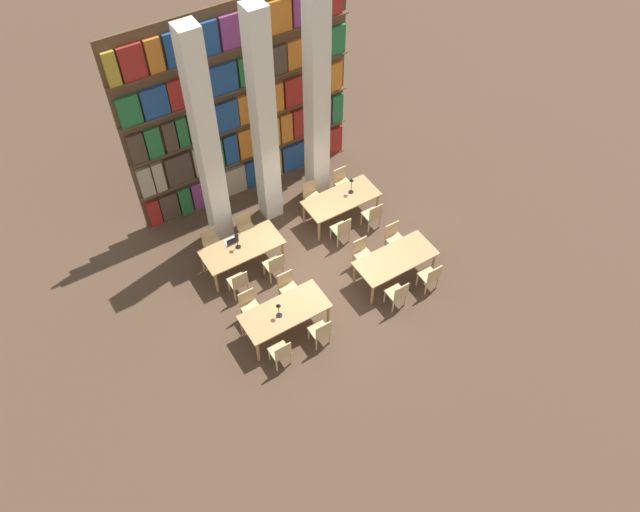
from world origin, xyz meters
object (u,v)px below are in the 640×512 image
(chair_9, at_px, (212,243))
(chair_6, at_px, (430,276))
(chair_5, at_px, (362,253))
(chair_11, at_px, (246,227))
(desk_lamp_0, at_px, (279,308))
(desk_lamp_2, at_px, (351,183))
(pillar_center, at_px, (264,124))
(chair_8, at_px, (239,282))
(reading_table_3, at_px, (341,200))
(chair_15, at_px, (342,182))
(pillar_left, at_px, (207,145))
(chair_10, at_px, (274,265))
(chair_12, at_px, (342,229))
(chair_14, at_px, (373,215))
(reading_table_1, at_px, (396,260))
(reading_table_2, at_px, (242,249))
(chair_13, at_px, (312,195))
(desk_lamp_1, at_px, (237,238))
(chair_0, at_px, (281,352))
(chair_7, at_px, (394,237))
(chair_3, at_px, (288,287))
(reading_table_0, at_px, (285,313))
(chair_1, at_px, (249,305))
(pillar_right, at_px, (317,104))
(chair_2, at_px, (321,331))
(laptop, at_px, (232,241))
(chair_4, at_px, (398,293))

(chair_9, bearing_deg, chair_6, 136.75)
(chair_5, xyz_separation_m, chair_11, (-2.05, 2.29, 0.00))
(desk_lamp_0, distance_m, chair_11, 3.14)
(desk_lamp_2, bearing_deg, pillar_center, 148.10)
(chair_11, bearing_deg, chair_8, 56.55)
(reading_table_3, xyz_separation_m, chair_15, (0.51, 0.74, -0.19))
(pillar_left, relative_size, chair_6, 6.77)
(chair_10, height_order, chair_12, same)
(chair_14, bearing_deg, reading_table_1, -107.07)
(pillar_center, height_order, reading_table_2, pillar_center)
(pillar_center, distance_m, chair_12, 3.34)
(pillar_center, relative_size, chair_10, 6.77)
(chair_10, height_order, chair_13, same)
(reading_table_1, distance_m, desk_lamp_1, 3.88)
(desk_lamp_0, height_order, chair_5, desk_lamp_0)
(chair_0, bearing_deg, reading_table_2, 78.54)
(chair_7, distance_m, chair_9, 4.62)
(chair_3, bearing_deg, pillar_left, -81.61)
(desk_lamp_0, bearing_deg, chair_0, -117.94)
(reading_table_0, relative_size, desk_lamp_1, 4.11)
(chair_1, height_order, desk_lamp_2, desk_lamp_2)
(reading_table_1, distance_m, chair_7, 0.92)
(desk_lamp_1, bearing_deg, chair_8, -118.34)
(pillar_right, distance_m, chair_10, 4.11)
(chair_10, bearing_deg, desk_lamp_1, 126.02)
(chair_10, bearing_deg, desk_lamp_2, 17.68)
(chair_7, height_order, chair_8, same)
(reading_table_2, height_order, chair_13, chair_13)
(chair_2, bearing_deg, chair_1, 124.87)
(pillar_left, relative_size, reading_table_0, 2.97)
(chair_7, bearing_deg, pillar_left, -39.35)
(chair_12, bearing_deg, chair_8, -177.62)
(chair_11, relative_size, laptop, 2.77)
(laptop, bearing_deg, chair_9, -53.37)
(chair_7, relative_size, chair_15, 1.00)
(reading_table_1, bearing_deg, chair_11, 129.69)
(reading_table_0, height_order, chair_7, chair_7)
(chair_1, height_order, laptop, laptop)
(chair_5, xyz_separation_m, chair_8, (-3.03, 0.81, 0.00))
(desk_lamp_1, bearing_deg, pillar_right, 22.67)
(desk_lamp_1, xyz_separation_m, reading_table_3, (3.09, 0.09, -0.41))
(pillar_left, relative_size, chair_0, 6.77)
(chair_7, bearing_deg, chair_1, -0.89)
(chair_2, xyz_separation_m, chair_6, (3.09, -0.06, 0.00))
(chair_4, bearing_deg, desk_lamp_0, 164.51)
(reading_table_1, bearing_deg, chair_14, 72.93)
(chair_6, bearing_deg, desk_lamp_0, 168.45)
(chair_7, bearing_deg, reading_table_1, 55.16)
(reading_table_0, xyz_separation_m, chair_0, (-0.54, -0.74, -0.19))
(chair_5, bearing_deg, desk_lamp_0, 14.54)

